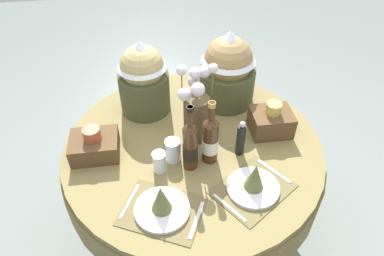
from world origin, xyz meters
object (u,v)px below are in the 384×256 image
object	(u,v)px
flower_vase	(196,109)
gift_tub_back_right	(228,66)
wine_bottle_left	(210,139)
pepper_mill	(241,139)
tumbler_near_right	(159,162)
woven_basket_side_left	(95,145)
tumbler_near_left	(173,150)
gift_tub_back_left	(143,75)
wine_bottle_centre	(190,146)
woven_basket_side_right	(271,121)
place_setting_right	(254,183)
dining_table	(193,162)
place_setting_left	(162,204)

from	to	relation	value
flower_vase	gift_tub_back_right	xyz separation A→B (m)	(0.22, 0.29, 0.05)
flower_vase	gift_tub_back_right	world-z (taller)	gift_tub_back_right
wine_bottle_left	pepper_mill	xyz separation A→B (m)	(0.16, 0.02, -0.04)
tumbler_near_right	woven_basket_side_left	world-z (taller)	woven_basket_side_left
tumbler_near_left	gift_tub_back_left	distance (m)	0.47
wine_bottle_centre	gift_tub_back_right	world-z (taller)	gift_tub_back_right
wine_bottle_left	wine_bottle_centre	size ratio (longest dim) A/B	0.97
pepper_mill	woven_basket_side_right	xyz separation A→B (m)	(0.20, 0.14, -0.03)
place_setting_right	gift_tub_back_left	distance (m)	0.82
dining_table	woven_basket_side_right	size ratio (longest dim) A/B	6.42
wine_bottle_left	gift_tub_back_left	bearing A→B (deg)	122.95
pepper_mill	flower_vase	bearing A→B (deg)	141.52
place_setting_right	tumbler_near_left	distance (m)	0.41
tumbler_near_right	pepper_mill	world-z (taller)	pepper_mill
wine_bottle_centre	tumbler_near_right	world-z (taller)	wine_bottle_centre
place_setting_right	wine_bottle_left	world-z (taller)	wine_bottle_left
pepper_mill	woven_basket_side_left	world-z (taller)	pepper_mill
dining_table	woven_basket_side_right	distance (m)	0.47
tumbler_near_right	woven_basket_side_right	xyz separation A→B (m)	(0.60, 0.20, 0.01)
place_setting_right	gift_tub_back_right	size ratio (longest dim) A/B	0.97
tumbler_near_right	tumbler_near_left	bearing A→B (deg)	41.85
tumbler_near_left	woven_basket_side_right	bearing A→B (deg)	14.14
tumbler_near_right	woven_basket_side_left	distance (m)	0.35
place_setting_left	flower_vase	size ratio (longest dim) A/B	0.99
place_setting_right	gift_tub_back_right	xyz separation A→B (m)	(0.02, 0.68, 0.18)
pepper_mill	gift_tub_back_right	size ratio (longest dim) A/B	0.46
woven_basket_side_left	woven_basket_side_right	bearing A→B (deg)	2.54
dining_table	wine_bottle_centre	bearing A→B (deg)	-102.90
place_setting_left	wine_bottle_left	distance (m)	0.39
pepper_mill	woven_basket_side_right	size ratio (longest dim) A/B	0.96
wine_bottle_left	woven_basket_side_right	bearing A→B (deg)	23.95
woven_basket_side_left	woven_basket_side_right	size ratio (longest dim) A/B	1.11
flower_vase	tumbler_near_right	bearing A→B (deg)	-133.60
gift_tub_back_left	gift_tub_back_right	bearing A→B (deg)	2.06
dining_table	tumbler_near_left	bearing A→B (deg)	-140.29
place_setting_right	woven_basket_side_left	xyz separation A→B (m)	(-0.72, 0.33, 0.01)
gift_tub_back_right	place_setting_left	bearing A→B (deg)	-120.46
tumbler_near_left	place_setting_left	bearing A→B (deg)	-104.81
gift_tub_back_right	tumbler_near_left	bearing A→B (deg)	-128.96
place_setting_right	woven_basket_side_left	size ratio (longest dim) A/B	1.83
place_setting_left	wine_bottle_left	bearing A→B (deg)	47.14
pepper_mill	gift_tub_back_right	xyz separation A→B (m)	(0.02, 0.45, 0.14)
wine_bottle_left	tumbler_near_right	distance (m)	0.26
wine_bottle_centre	tumbler_near_left	xyz separation A→B (m)	(-0.08, 0.06, -0.08)
place_setting_left	gift_tub_back_right	world-z (taller)	gift_tub_back_right
place_setting_left	woven_basket_side_left	bearing A→B (deg)	127.24
place_setting_right	wine_bottle_centre	bearing A→B (deg)	144.82
wine_bottle_left	pepper_mill	bearing A→B (deg)	7.16
pepper_mill	gift_tub_back_left	world-z (taller)	gift_tub_back_left
dining_table	gift_tub_back_right	distance (m)	0.56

